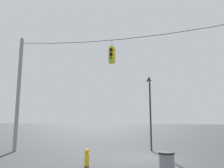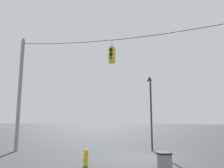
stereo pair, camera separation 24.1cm
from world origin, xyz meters
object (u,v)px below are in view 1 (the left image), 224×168
(fire_hydrant, at_px, (87,157))
(trash_bin, at_px, (167,165))
(utility_pole_left, at_px, (18,92))
(traffic_light_near_right_pole, at_px, (112,55))
(street_lamp, at_px, (150,99))

(fire_hydrant, height_order, trash_bin, trash_bin)
(utility_pole_left, height_order, trash_bin, utility_pole_left)
(traffic_light_near_right_pole, height_order, street_lamp, traffic_light_near_right_pole)
(street_lamp, bearing_deg, fire_hydrant, -110.53)
(trash_bin, bearing_deg, fire_hydrant, 163.06)
(traffic_light_near_right_pole, distance_m, fire_hydrant, 6.27)
(utility_pole_left, xyz_separation_m, fire_hydrant, (6.54, -2.73, -3.59))
(utility_pole_left, relative_size, traffic_light_near_right_pole, 5.48)
(street_lamp, distance_m, trash_bin, 7.62)
(utility_pole_left, bearing_deg, traffic_light_near_right_pole, -0.07)
(street_lamp, relative_size, trash_bin, 5.46)
(traffic_light_near_right_pole, relative_size, street_lamp, 0.29)
(trash_bin, bearing_deg, utility_pole_left, 159.36)
(traffic_light_near_right_pole, relative_size, trash_bin, 1.57)
(utility_pole_left, height_order, fire_hydrant, utility_pole_left)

